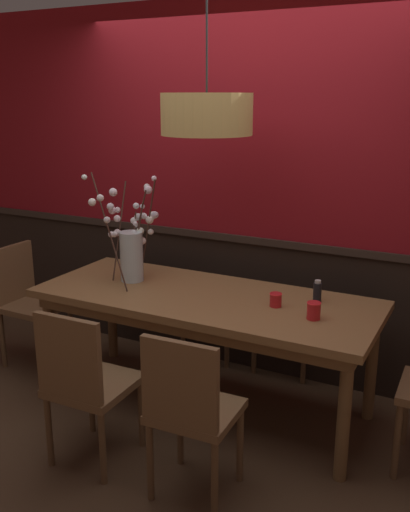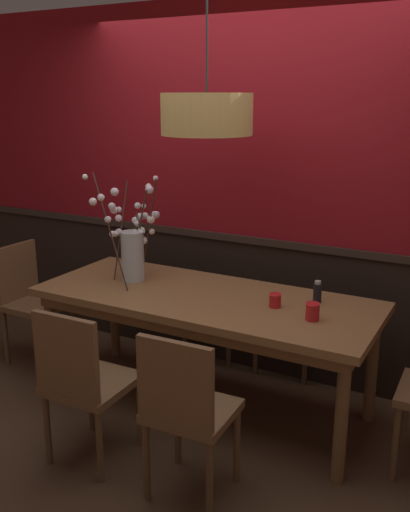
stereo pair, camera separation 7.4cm
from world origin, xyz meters
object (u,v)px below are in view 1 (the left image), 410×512
candle_holder_nearer_center (314,311)px  candle_holder_nearer_edge (276,300)px  chair_far_side_left (221,287)px  chair_far_side_right (291,299)px  condiment_bottle (317,292)px  chair_near_side_right (190,407)px  pendant_lamp (207,114)px  chair_near_side_left (85,380)px  chair_head_west_end (27,298)px  dining_table (205,308)px  vase_with_blossoms (131,248)px

candle_holder_nearer_center → candle_holder_nearer_edge: 0.27m
chair_far_side_left → candle_holder_nearer_center: bearing=-42.0°
chair_far_side_right → candle_holder_nearer_edge: chair_far_side_right is taller
chair_far_side_right → condiment_bottle: size_ratio=6.77×
chair_near_side_right → pendant_lamp: pendant_lamp is taller
candle_holder_nearer_edge → condiment_bottle: condiment_bottle is taller
chair_near_side_right → chair_near_side_left: size_ratio=0.99×
chair_head_west_end → condiment_bottle: condiment_bottle is taller
dining_table → chair_head_west_end: bearing=-179.2°
vase_with_blossoms → pendant_lamp: (0.58, -0.03, 0.88)m
chair_far_side_right → chair_near_side_right: (0.06, -1.68, -0.01)m
chair_far_side_right → candle_holder_nearer_center: (0.44, -0.92, 0.30)m
vase_with_blossoms → candle_holder_nearer_edge: 1.06m
chair_far_side_right → vase_with_blossoms: vase_with_blossoms is taller
candle_holder_nearer_edge → pendant_lamp: bearing=179.1°
candle_holder_nearer_edge → vase_with_blossoms: bearing=178.0°
condiment_bottle → chair_near_side_left: bearing=-132.1°
chair_near_side_right → chair_near_side_left: bearing=-179.7°
chair_head_west_end → chair_near_side_left: (1.20, -0.82, -0.01)m
candle_holder_nearer_center → pendant_lamp: bearing=172.2°
chair_head_west_end → chair_far_side_left: size_ratio=0.95×
dining_table → condiment_bottle: (0.66, 0.21, 0.15)m
pendant_lamp → chair_near_side_left: bearing=-108.8°
candle_holder_nearer_center → dining_table: bearing=173.9°
chair_far_side_right → chair_head_west_end: chair_far_side_right is taller
chair_head_west_end → chair_near_side_left: 1.45m
chair_far_side_right → pendant_lamp: 1.61m
chair_far_side_left → pendant_lamp: bearing=-70.4°
dining_table → chair_near_side_left: (-0.29, -0.84, -0.18)m
chair_head_west_end → candle_holder_nearer_edge: bearing=1.0°
chair_near_side_right → candle_holder_nearer_edge: chair_near_side_right is taller
dining_table → chair_head_west_end: size_ratio=2.38×
dining_table → condiment_bottle: condiment_bottle is taller
vase_with_blossoms → condiment_bottle: bearing=7.2°
dining_table → chair_far_side_right: chair_far_side_right is taller
chair_far_side_right → candle_holder_nearer_edge: 0.90m
pendant_lamp → candle_holder_nearer_edge: bearing=-0.9°
dining_table → chair_near_side_left: bearing=-109.1°
chair_near_side_left → candle_holder_nearer_edge: 1.18m
chair_far_side_left → vase_with_blossoms: (-0.30, -0.78, 0.46)m
condiment_bottle → chair_far_side_left: bearing=146.5°
vase_with_blossoms → chair_far_side_right: bearing=42.7°
candle_holder_nearer_center → condiment_bottle: (-0.06, 0.28, 0.01)m
dining_table → chair_far_side_right: 0.91m
chair_far_side_left → vase_with_blossoms: bearing=-110.8°
chair_head_west_end → chair_far_side_right: bearing=26.1°
chair_far_side_left → candle_holder_nearer_center: 1.38m
vase_with_blossoms → candle_holder_nearer_center: 1.32m
candle_holder_nearer_edge → chair_near_side_right: bearing=-97.7°
pendant_lamp → dining_table: bearing=-99.4°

